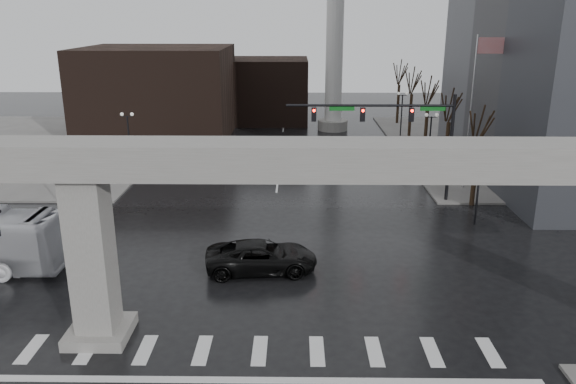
{
  "coord_description": "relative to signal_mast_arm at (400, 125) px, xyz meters",
  "views": [
    {
      "loc": [
        1.45,
        -21.32,
        13.43
      ],
      "look_at": [
        1.09,
        6.78,
        4.5
      ],
      "focal_mm": 35.0,
      "sensor_mm": 36.0,
      "label": 1
    }
  ],
  "objects": [
    {
      "name": "lamp_left_0",
      "position": [
        -22.49,
        -4.8,
        -2.36
      ],
      "size": [
        1.22,
        0.32,
        5.11
      ],
      "color": "black",
      "rests_on": "ground"
    },
    {
      "name": "lamp_right_2",
      "position": [
        4.51,
        23.2,
        -2.36
      ],
      "size": [
        1.22,
        0.32,
        5.11
      ],
      "color": "black",
      "rests_on": "ground"
    },
    {
      "name": "tree_right_1",
      "position": [
        5.54,
        7.22,
        -2.98
      ],
      "size": [
        1.09,
        1.61,
        7.67
      ],
      "color": "black",
      "rests_on": "ground"
    },
    {
      "name": "lamp_left_1",
      "position": [
        -22.49,
        9.2,
        -2.36
      ],
      "size": [
        1.22,
        0.32,
        5.11
      ],
      "color": "black",
      "rests_on": "ground"
    },
    {
      "name": "lamp_right_0",
      "position": [
        4.51,
        -4.8,
        -2.36
      ],
      "size": [
        1.22,
        0.32,
        5.11
      ],
      "color": "black",
      "rests_on": "ground"
    },
    {
      "name": "lamp_left_2",
      "position": [
        -22.49,
        23.2,
        -2.36
      ],
      "size": [
        1.22,
        0.32,
        5.11
      ],
      "color": "black",
      "rests_on": "ground"
    },
    {
      "name": "building_far_left",
      "position": [
        -22.99,
        23.2,
        -0.83
      ],
      "size": [
        16.0,
        14.0,
        10.0
      ],
      "primitive_type": "cube",
      "color": "black",
      "rests_on": "ground"
    },
    {
      "name": "sidewalk_ne",
      "position": [
        17.01,
        17.2,
        -5.75
      ],
      "size": [
        28.0,
        36.0,
        0.15
      ],
      "primitive_type": "cube",
      "color": "slate",
      "rests_on": "ground"
    },
    {
      "name": "smokestack",
      "position": [
        -2.99,
        27.2,
        7.52
      ],
      "size": [
        3.6,
        3.6,
        30.0
      ],
      "color": "silver",
      "rests_on": "ground"
    },
    {
      "name": "lamp_right_1",
      "position": [
        4.51,
        9.2,
        -2.36
      ],
      "size": [
        1.22,
        0.32,
        5.11
      ],
      "color": "black",
      "rests_on": "ground"
    },
    {
      "name": "tree_right_0",
      "position": [
        5.54,
        -0.78,
        -3.04
      ],
      "size": [
        1.09,
        1.58,
        7.5
      ],
      "color": "black",
      "rests_on": "ground"
    },
    {
      "name": "tree_right_2",
      "position": [
        5.54,
        15.22,
        -2.91
      ],
      "size": [
        1.1,
        1.63,
        7.85
      ],
      "color": "black",
      "rests_on": "ground"
    },
    {
      "name": "flagpole_assembly",
      "position": [
        6.3,
        3.2,
        1.7
      ],
      "size": [
        2.06,
        0.12,
        12.0
      ],
      "color": "silver",
      "rests_on": "ground"
    },
    {
      "name": "tree_right_3",
      "position": [
        5.54,
        23.22,
        -2.85
      ],
      "size": [
        1.11,
        1.66,
        8.02
      ],
      "color": "black",
      "rests_on": "ground"
    },
    {
      "name": "pickup_truck",
      "position": [
        -9.34,
        -12.15,
        -4.99
      ],
      "size": [
        6.26,
        3.31,
        1.68
      ],
      "primitive_type": "imported",
      "rotation": [
        0.0,
        0.0,
        1.66
      ],
      "color": "black",
      "rests_on": "ground"
    },
    {
      "name": "ground",
      "position": [
        -8.99,
        -18.8,
        -5.83
      ],
      "size": [
        160.0,
        160.0,
        0.0
      ],
      "primitive_type": "plane",
      "color": "black",
      "rests_on": "ground"
    },
    {
      "name": "tree_right_4",
      "position": [
        5.54,
        31.22,
        -2.79
      ],
      "size": [
        1.12,
        1.69,
        8.19
      ],
      "color": "black",
      "rests_on": "ground"
    },
    {
      "name": "signal_mast_arm",
      "position": [
        0.0,
        0.0,
        0.0
      ],
      "size": [
        12.12,
        0.43,
        8.0
      ],
      "color": "black",
      "rests_on": "ground"
    },
    {
      "name": "elevated_guideway",
      "position": [
        -7.73,
        -18.8,
        1.05
      ],
      "size": [
        48.0,
        2.6,
        8.7
      ],
      "color": "#989490",
      "rests_on": "ground"
    },
    {
      "name": "building_far_mid",
      "position": [
        -10.99,
        33.2,
        -1.83
      ],
      "size": [
        10.0,
        10.0,
        8.0
      ],
      "primitive_type": "cube",
      "color": "black",
      "rests_on": "ground"
    },
    {
      "name": "sidewalk_nw",
      "position": [
        -34.99,
        17.2,
        -5.75
      ],
      "size": [
        28.0,
        36.0,
        0.15
      ],
      "primitive_type": "cube",
      "color": "slate",
      "rests_on": "ground"
    }
  ]
}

